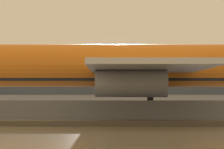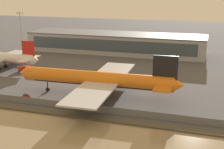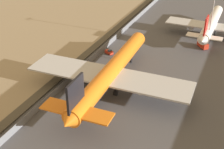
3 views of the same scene
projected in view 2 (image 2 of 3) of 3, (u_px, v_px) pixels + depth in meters
name	position (u px, v px, depth m)	size (l,w,h in m)	color
ground_plane	(91.00, 93.00, 109.37)	(500.00, 500.00, 0.00)	#4C4C51
shoreline_seawall	(66.00, 114.00, 90.46)	(320.00, 3.00, 0.50)	#474238
perimeter_fence	(72.00, 106.00, 94.36)	(280.00, 0.10, 2.21)	slate
cargo_jet_orange	(99.00, 79.00, 104.57)	(58.09, 50.22, 15.46)	orange
baggage_tug	(25.00, 97.00, 102.50)	(2.75, 3.57, 1.80)	red
ops_van	(24.00, 68.00, 136.91)	(5.28, 5.02, 2.48)	red
terminal_building	(115.00, 43.00, 174.74)	(99.10, 21.95, 10.87)	#9EA3AD
apron_light_mast_apron_east	(22.00, 39.00, 135.14)	(3.20, 0.40, 25.49)	#A8A8AD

